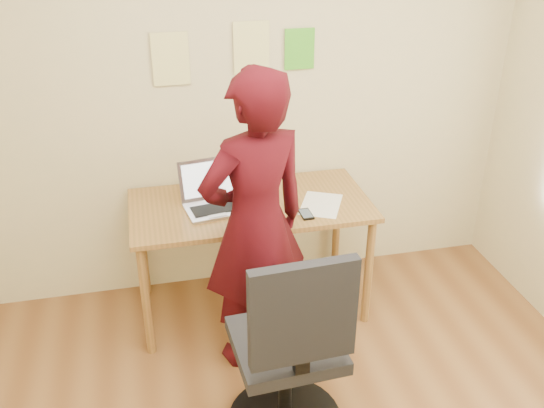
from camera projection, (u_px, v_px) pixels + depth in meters
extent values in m
cube|color=beige|center=(237.00, 83.00, 3.60)|extent=(3.50, 0.04, 2.70)
cube|color=olive|center=(250.00, 205.00, 3.55)|extent=(1.40, 0.70, 0.03)
cylinder|color=olive|center=(146.00, 301.00, 3.34)|extent=(0.05, 0.05, 0.71)
cylinder|color=olive|center=(368.00, 272.00, 3.59)|extent=(0.05, 0.05, 0.71)
cylinder|color=olive|center=(142.00, 246.00, 3.86)|extent=(0.05, 0.05, 0.71)
cylinder|color=olive|center=(337.00, 224.00, 4.11)|extent=(0.05, 0.05, 0.71)
cube|color=silver|center=(217.00, 209.00, 3.47)|extent=(0.38, 0.29, 0.02)
cube|color=black|center=(217.00, 207.00, 3.46)|extent=(0.30, 0.18, 0.00)
cube|color=silver|center=(208.00, 179.00, 3.53)|extent=(0.35, 0.12, 0.24)
cube|color=white|center=(208.00, 179.00, 3.53)|extent=(0.31, 0.10, 0.19)
cube|color=white|center=(321.00, 204.00, 3.53)|extent=(0.33, 0.37, 0.00)
cube|color=black|center=(306.00, 214.00, 3.42)|extent=(0.07, 0.13, 0.01)
cube|color=#3F4C59|center=(306.00, 213.00, 3.42)|extent=(0.06, 0.11, 0.00)
cube|color=#EFE98F|center=(171.00, 59.00, 3.42)|extent=(0.21, 0.00, 0.30)
cube|color=#EFE98F|center=(251.00, 48.00, 3.49)|extent=(0.21, 0.00, 0.30)
cube|color=green|center=(300.00, 49.00, 3.56)|extent=(0.18, 0.00, 0.24)
cube|color=black|center=(286.00, 344.00, 2.81)|extent=(0.50, 0.50, 0.07)
cube|color=black|center=(303.00, 314.00, 2.45)|extent=(0.46, 0.08, 0.48)
cube|color=black|center=(301.00, 359.00, 2.57)|extent=(0.07, 0.05, 0.13)
cylinder|color=black|center=(285.00, 386.00, 2.93)|extent=(0.07, 0.07, 0.48)
imported|color=#3A080E|center=(255.00, 225.00, 3.11)|extent=(0.70, 0.56, 1.68)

